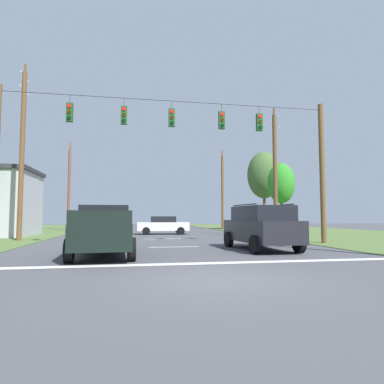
% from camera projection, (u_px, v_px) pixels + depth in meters
% --- Properties ---
extents(ground_plane, '(120.00, 120.00, 0.00)m').
position_uv_depth(ground_plane, '(219.00, 279.00, 8.20)').
color(ground_plane, '#47474C').
extents(shoulder_grass_right, '(16.00, 80.00, 0.03)m').
position_uv_depth(shoulder_grass_right, '(365.00, 236.00, 25.65)').
color(shoulder_grass_right, '#4F6934').
rests_on(shoulder_grass_right, ground).
extents(stop_bar_stripe, '(14.10, 0.45, 0.01)m').
position_uv_depth(stop_bar_stripe, '(197.00, 263.00, 10.85)').
color(stop_bar_stripe, white).
rests_on(stop_bar_stripe, ground).
extents(lane_dash_0, '(2.50, 0.15, 0.01)m').
position_uv_depth(lane_dash_0, '(174.00, 247.00, 16.74)').
color(lane_dash_0, white).
rests_on(lane_dash_0, ground).
extents(lane_dash_1, '(2.50, 0.15, 0.01)m').
position_uv_depth(lane_dash_1, '(163.00, 239.00, 22.84)').
color(lane_dash_1, white).
rests_on(lane_dash_1, ground).
extents(lane_dash_2, '(2.50, 0.15, 0.01)m').
position_uv_depth(lane_dash_2, '(155.00, 233.00, 30.23)').
color(lane_dash_2, white).
rests_on(lane_dash_2, ground).
extents(lane_dash_3, '(2.50, 0.15, 0.01)m').
position_uv_depth(lane_dash_3, '(151.00, 230.00, 36.56)').
color(lane_dash_3, white).
rests_on(lane_dash_3, ground).
extents(overhead_signal_span, '(17.40, 0.31, 7.97)m').
position_uv_depth(overhead_signal_span, '(173.00, 158.00, 17.72)').
color(overhead_signal_span, brown).
rests_on(overhead_signal_span, ground).
extents(pickup_truck, '(2.42, 5.46, 1.95)m').
position_uv_depth(pickup_truck, '(104.00, 230.00, 13.09)').
color(pickup_truck, black).
rests_on(pickup_truck, ground).
extents(suv_black, '(2.39, 4.88, 2.05)m').
position_uv_depth(suv_black, '(261.00, 226.00, 15.37)').
color(suv_black, black).
rests_on(suv_black, ground).
extents(distant_car_crossing_white, '(4.39, 2.19, 1.52)m').
position_uv_depth(distant_car_crossing_white, '(163.00, 225.00, 28.67)').
color(distant_car_crossing_white, silver).
rests_on(distant_car_crossing_white, ground).
extents(utility_pole_mid_right, '(0.30, 1.72, 9.57)m').
position_uv_depth(utility_pole_mid_right, '(275.00, 172.00, 24.84)').
color(utility_pole_mid_right, brown).
rests_on(utility_pole_mid_right, ground).
extents(utility_pole_far_right, '(0.31, 1.72, 9.31)m').
position_uv_depth(utility_pole_far_right, '(223.00, 190.00, 39.58)').
color(utility_pole_far_right, brown).
rests_on(utility_pole_far_right, ground).
extents(utility_pole_mid_left, '(0.30, 1.62, 11.30)m').
position_uv_depth(utility_pole_mid_left, '(22.00, 151.00, 21.34)').
color(utility_pole_mid_left, brown).
rests_on(utility_pole_mid_left, ground).
extents(utility_pole_far_left, '(0.29, 1.74, 9.53)m').
position_uv_depth(utility_pole_far_left, '(69.00, 187.00, 35.79)').
color(utility_pole_far_left, brown).
rests_on(utility_pole_far_left, ground).
extents(tree_roadside_right, '(3.62, 3.62, 8.63)m').
position_uv_depth(tree_roadside_right, '(264.00, 175.00, 37.04)').
color(tree_roadside_right, brown).
rests_on(tree_roadside_right, ground).
extents(tree_roadside_left, '(2.58, 2.58, 6.62)m').
position_uv_depth(tree_roadside_left, '(281.00, 183.00, 32.33)').
color(tree_roadside_left, brown).
rests_on(tree_roadside_left, ground).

